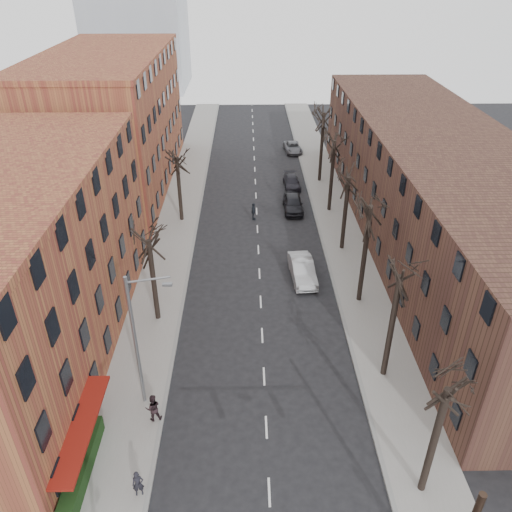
{
  "coord_description": "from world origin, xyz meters",
  "views": [
    {
      "loc": [
        -0.94,
        -11.21,
        22.91
      ],
      "look_at": [
        -0.36,
        20.23,
        4.0
      ],
      "focal_mm": 35.0,
      "sensor_mm": 36.0,
      "label": 1
    }
  ],
  "objects_px": {
    "silver_sedan": "(302,270)",
    "parked_car_near": "(293,203)",
    "parked_car_mid": "(292,182)",
    "pedestrian_a": "(138,484)"
  },
  "relations": [
    {
      "from": "silver_sedan",
      "to": "parked_car_mid",
      "type": "xyz_separation_m",
      "value": [
        0.67,
        19.09,
        -0.21
      ]
    },
    {
      "from": "parked_car_near",
      "to": "pedestrian_a",
      "type": "relative_size",
      "value": 3.13
    },
    {
      "from": "parked_car_near",
      "to": "silver_sedan",
      "type": "bearing_deg",
      "value": -91.79
    },
    {
      "from": "silver_sedan",
      "to": "parked_car_near",
      "type": "relative_size",
      "value": 1.04
    },
    {
      "from": "silver_sedan",
      "to": "parked_car_near",
      "type": "distance_m",
      "value": 12.93
    },
    {
      "from": "silver_sedan",
      "to": "parked_car_near",
      "type": "bearing_deg",
      "value": 84.37
    },
    {
      "from": "silver_sedan",
      "to": "pedestrian_a",
      "type": "relative_size",
      "value": 3.27
    },
    {
      "from": "parked_car_near",
      "to": "parked_car_mid",
      "type": "bearing_deg",
      "value": 86.03
    },
    {
      "from": "silver_sedan",
      "to": "parked_car_near",
      "type": "height_order",
      "value": "silver_sedan"
    },
    {
      "from": "parked_car_mid",
      "to": "pedestrian_a",
      "type": "relative_size",
      "value": 2.77
    }
  ]
}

